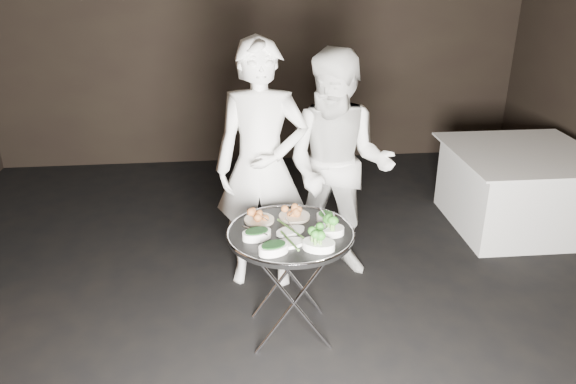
{
  "coord_description": "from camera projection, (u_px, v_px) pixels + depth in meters",
  "views": [
    {
      "loc": [
        -0.34,
        -2.9,
        2.34
      ],
      "look_at": [
        -0.01,
        0.29,
        0.95
      ],
      "focal_mm": 35.0,
      "sensor_mm": 36.0,
      "label": 1
    }
  ],
  "objects": [
    {
      "name": "floor",
      "position": [
        294.0,
        348.0,
        3.62
      ],
      "size": [
        6.0,
        7.0,
        0.05
      ],
      "primitive_type": "cube",
      "color": "black",
      "rests_on": "ground"
    },
    {
      "name": "waiter_right",
      "position": [
        338.0,
        167.0,
        4.14
      ],
      "size": [
        1.02,
        0.91,
        1.72
      ],
      "primitive_type": "imported",
      "rotation": [
        0.0,
        0.0,
        -0.37
      ],
      "color": "silver",
      "rests_on": "floor"
    },
    {
      "name": "asparagus_plate_b",
      "position": [
        290.0,
        242.0,
        3.28
      ],
      "size": [
        0.22,
        0.17,
        0.04
      ],
      "rotation": [
        0.0,
        0.0,
        0.31
      ],
      "color": "white",
      "rests_on": "serving_tray"
    },
    {
      "name": "tray_stand",
      "position": [
        290.0,
        279.0,
        3.57
      ],
      "size": [
        0.49,
        0.42,
        0.73
      ],
      "rotation": [
        0.0,
        0.0,
        -0.1
      ],
      "color": "silver",
      "rests_on": "floor"
    },
    {
      "name": "spinach_bowl_b",
      "position": [
        274.0,
        247.0,
        3.19
      ],
      "size": [
        0.21,
        0.18,
        0.08
      ],
      "rotation": [
        0.0,
        0.0,
        0.39
      ],
      "color": "white",
      "rests_on": "serving_tray"
    },
    {
      "name": "potato_plate_b",
      "position": [
        294.0,
        213.0,
        3.61
      ],
      "size": [
        0.2,
        0.2,
        0.07
      ],
      "rotation": [
        0.0,
        0.0,
        -0.31
      ],
      "color": "beige",
      "rests_on": "serving_tray"
    },
    {
      "name": "spinach_bowl_a",
      "position": [
        257.0,
        233.0,
        3.35
      ],
      "size": [
        0.21,
        0.16,
        0.07
      ],
      "rotation": [
        0.0,
        0.0,
        0.3
      ],
      "color": "white",
      "rests_on": "serving_tray"
    },
    {
      "name": "broccoli_bowl_a",
      "position": [
        329.0,
        229.0,
        3.4
      ],
      "size": [
        0.2,
        0.15,
        0.08
      ],
      "rotation": [
        0.0,
        0.0,
        -0.12
      ],
      "color": "white",
      "rests_on": "serving_tray"
    },
    {
      "name": "dining_table",
      "position": [
        519.0,
        189.0,
        5.03
      ],
      "size": [
        1.25,
        1.25,
        0.71
      ],
      "rotation": [
        0.0,
        0.0,
        -0.01
      ],
      "color": "silver",
      "rests_on": "floor"
    },
    {
      "name": "serving_utensils",
      "position": [
        292.0,
        220.0,
        3.48
      ],
      "size": [
        0.58,
        0.42,
        0.01
      ],
      "color": "silver",
      "rests_on": "serving_tray"
    },
    {
      "name": "potato_plate_a",
      "position": [
        259.0,
        217.0,
        3.56
      ],
      "size": [
        0.19,
        0.19,
        0.07
      ],
      "rotation": [
        0.0,
        0.0,
        -0.15
      ],
      "color": "beige",
      "rests_on": "serving_tray"
    },
    {
      "name": "wall_back",
      "position": [
        259.0,
        31.0,
        6.22
      ],
      "size": [
        6.0,
        0.05,
        3.0
      ],
      "primitive_type": "cube",
      "color": "black",
      "rests_on": "floor"
    },
    {
      "name": "greens_bowl",
      "position": [
        326.0,
        216.0,
        3.57
      ],
      "size": [
        0.11,
        0.11,
        0.07
      ],
      "rotation": [
        0.0,
        0.0,
        -0.17
      ],
      "color": "white",
      "rests_on": "serving_tray"
    },
    {
      "name": "broccoli_bowl_b",
      "position": [
        319.0,
        243.0,
        3.23
      ],
      "size": [
        0.22,
        0.19,
        0.08
      ],
      "rotation": [
        0.0,
        0.0,
        -0.32
      ],
      "color": "white",
      "rests_on": "serving_tray"
    },
    {
      "name": "serving_tray",
      "position": [
        291.0,
        234.0,
        3.44
      ],
      "size": [
        0.79,
        0.79,
        0.04
      ],
      "color": "black",
      "rests_on": "tray_stand"
    },
    {
      "name": "asparagus_plate_a",
      "position": [
        290.0,
        230.0,
        3.42
      ],
      "size": [
        0.22,
        0.18,
        0.04
      ],
      "rotation": [
        0.0,
        0.0,
        0.46
      ],
      "color": "white",
      "rests_on": "serving_tray"
    },
    {
      "name": "waiter_left",
      "position": [
        262.0,
        167.0,
        3.99
      ],
      "size": [
        0.72,
        0.52,
        1.82
      ],
      "primitive_type": "imported",
      "rotation": [
        0.0,
        0.0,
        -0.14
      ],
      "color": "silver",
      "rests_on": "floor"
    }
  ]
}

